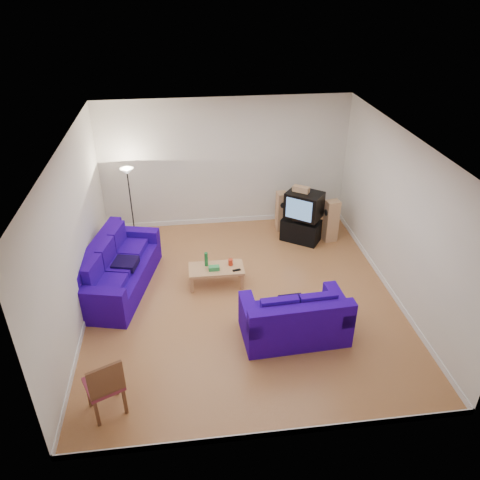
{
  "coord_description": "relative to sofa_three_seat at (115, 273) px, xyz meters",
  "views": [
    {
      "loc": [
        -1.0,
        -7.43,
        5.71
      ],
      "look_at": [
        0.0,
        0.4,
        1.1
      ],
      "focal_mm": 35.0,
      "sensor_mm": 36.0,
      "label": 1
    }
  ],
  "objects": [
    {
      "name": "bottle",
      "position": [
        1.85,
        -0.05,
        0.2
      ],
      "size": [
        0.09,
        0.09,
        0.31
      ],
      "primitive_type": "cylinder",
      "rotation": [
        0.0,
        0.0,
        -0.31
      ],
      "color": "#197233",
      "rests_on": "coffee_table"
    },
    {
      "name": "av_receiver",
      "position": [
        4.21,
        1.44,
        0.23
      ],
      "size": [
        0.52,
        0.46,
        0.1
      ],
      "primitive_type": "cube",
      "rotation": [
        0.0,
        0.0,
        -0.26
      ],
      "color": "black",
      "rests_on": "tv_stand"
    },
    {
      "name": "speaker_right",
      "position": [
        4.9,
        1.33,
        0.16
      ],
      "size": [
        0.35,
        0.29,
        1.04
      ],
      "rotation": [
        0.0,
        0.0,
        -1.41
      ],
      "color": "tan",
      "rests_on": "ground"
    },
    {
      "name": "centre_speaker",
      "position": [
        4.15,
        1.46,
        0.96
      ],
      "size": [
        0.4,
        0.34,
        0.13
      ],
      "primitive_type": "cube",
      "rotation": [
        0.0,
        0.0,
        -0.62
      ],
      "color": "tan",
      "rests_on": "television"
    },
    {
      "name": "sofa_loveseat",
      "position": [
        3.28,
        -1.93,
        -0.01
      ],
      "size": [
        1.87,
        1.11,
        0.91
      ],
      "rotation": [
        0.0,
        0.0,
        0.05
      ],
      "color": "#21027D",
      "rests_on": "ground"
    },
    {
      "name": "remote",
      "position": [
        2.44,
        -0.31,
        0.06
      ],
      "size": [
        0.17,
        0.08,
        0.02
      ],
      "primitive_type": "cube",
      "rotation": [
        0.0,
        0.0,
        0.2
      ],
      "color": "black",
      "rests_on": "coffee_table"
    },
    {
      "name": "red_canister",
      "position": [
        2.35,
        -0.08,
        0.11
      ],
      "size": [
        0.1,
        0.1,
        0.13
      ],
      "primitive_type": "cylinder",
      "rotation": [
        0.0,
        0.0,
        0.03
      ],
      "color": "red",
      "rests_on": "coffee_table"
    },
    {
      "name": "tv_stand",
      "position": [
        4.2,
        1.41,
        -0.09
      ],
      "size": [
        1.01,
        0.91,
        0.54
      ],
      "primitive_type": "cube",
      "rotation": [
        0.0,
        0.0,
        -0.6
      ],
      "color": "black",
      "rests_on": "ground"
    },
    {
      "name": "sofa_three_seat",
      "position": [
        0.0,
        0.0,
        0.0
      ],
      "size": [
        1.65,
        2.7,
        0.97
      ],
      "rotation": [
        0.0,
        0.0,
        -1.81
      ],
      "color": "#21027D",
      "rests_on": "ground"
    },
    {
      "name": "television",
      "position": [
        4.23,
        1.39,
        0.59
      ],
      "size": [
        0.98,
        0.94,
        0.61
      ],
      "rotation": [
        0.0,
        0.0,
        -0.66
      ],
      "color": "black",
      "rests_on": "av_receiver"
    },
    {
      "name": "coffee_table",
      "position": [
        2.04,
        -0.15,
        -0.01
      ],
      "size": [
        1.12,
        0.57,
        0.41
      ],
      "rotation": [
        0.0,
        0.0,
        -0.01
      ],
      "color": "tan",
      "rests_on": "ground"
    },
    {
      "name": "dining_chair",
      "position": [
        0.2,
        -3.21,
        0.23
      ],
      "size": [
        0.67,
        0.67,
        1.05
      ],
      "rotation": [
        0.0,
        0.0,
        0.43
      ],
      "color": "brown",
      "rests_on": "ground"
    },
    {
      "name": "speaker_left",
      "position": [
        3.84,
        2.02,
        0.14
      ],
      "size": [
        0.25,
        0.32,
        1.0
      ],
      "rotation": [
        0.0,
        0.0,
        0.06
      ],
      "color": "tan",
      "rests_on": "ground"
    },
    {
      "name": "tissue_box",
      "position": [
        1.99,
        -0.23,
        0.09
      ],
      "size": [
        0.22,
        0.12,
        0.09
      ],
      "primitive_type": "cube",
      "rotation": [
        0.0,
        0.0,
        0.01
      ],
      "color": "green",
      "rests_on": "coffee_table"
    },
    {
      "name": "floor_lamp",
      "position": [
        0.23,
        2.02,
        1.13
      ],
      "size": [
        0.31,
        0.31,
        1.81
      ],
      "color": "black",
      "rests_on": "ground"
    },
    {
      "name": "room",
      "position": [
        2.52,
        -0.68,
        1.18
      ],
      "size": [
        6.01,
        6.51,
        3.21
      ],
      "color": "brown",
      "rests_on": "ground"
    }
  ]
}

